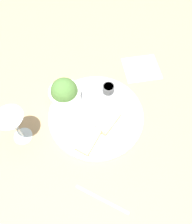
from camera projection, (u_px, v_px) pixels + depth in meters
name	position (u px, v px, depth m)	size (l,w,h in m)	color
ground_plane	(96.00, 116.00, 0.83)	(4.00, 4.00, 0.00)	tan
dinner_plate	(96.00, 115.00, 0.82)	(0.36, 0.36, 0.01)	silver
salad_bowl	(65.00, 93.00, 0.81)	(0.12, 0.12, 0.10)	white
sauce_ramekin	(108.00, 88.00, 0.85)	(0.05, 0.05, 0.03)	#4C4C4C
cheese_toast_near	(107.00, 121.00, 0.79)	(0.11, 0.08, 0.03)	#D1B27F
cheese_toast_far	(89.00, 140.00, 0.76)	(0.11, 0.06, 0.03)	#D1B27F
wine_glass	(14.00, 124.00, 0.70)	(0.09, 0.09, 0.15)	silver
napkin	(142.00, 68.00, 0.94)	(0.19, 0.20, 0.01)	beige
fork	(102.00, 199.00, 0.69)	(0.02, 0.18, 0.01)	silver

